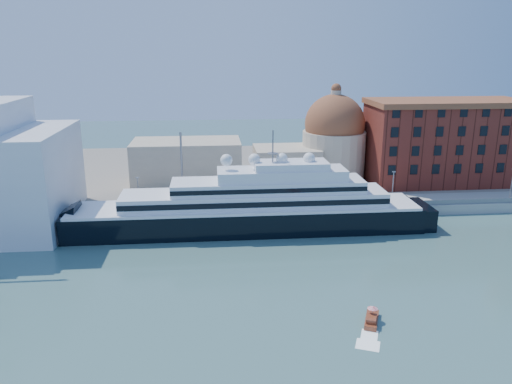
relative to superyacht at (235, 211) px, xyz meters
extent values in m
plane|color=#345957|center=(8.39, -23.00, -4.49)|extent=(400.00, 400.00, 0.00)
cube|color=gray|center=(8.39, 11.00, -3.24)|extent=(180.00, 10.00, 2.50)
cube|color=slate|center=(8.39, 52.00, -3.49)|extent=(260.00, 72.00, 2.00)
cube|color=slate|center=(8.39, 6.50, -1.39)|extent=(180.00, 0.10, 1.20)
cube|color=black|center=(2.37, 0.00, -2.31)|extent=(77.14, 11.87, 6.43)
cone|color=black|center=(-38.18, 0.00, -2.31)|extent=(9.89, 11.87, 11.87)
cube|color=black|center=(40.94, 0.00, -2.51)|extent=(5.93, 10.88, 5.93)
cube|color=white|center=(2.37, 0.00, 1.15)|extent=(75.16, 12.06, 0.59)
cube|color=white|center=(4.35, 0.00, 2.93)|extent=(57.36, 9.89, 2.97)
cube|color=black|center=(4.35, -4.94, 2.93)|extent=(57.36, 0.15, 1.19)
cube|color=white|center=(7.31, 0.00, 5.70)|extent=(41.53, 8.90, 2.57)
cube|color=white|center=(10.28, 0.00, 8.17)|extent=(27.69, 7.91, 2.37)
cube|color=white|center=(12.26, 0.00, 10.15)|extent=(15.82, 6.92, 1.58)
cylinder|color=slate|center=(8.30, 0.00, 14.30)|extent=(0.30, 0.30, 6.92)
sphere|color=white|center=(-1.59, 0.00, 11.53)|extent=(2.57, 2.57, 2.57)
sphere|color=white|center=(4.35, 0.00, 11.53)|extent=(2.57, 2.57, 2.57)
sphere|color=white|center=(10.28, 0.00, 11.53)|extent=(2.57, 2.57, 2.57)
sphere|color=white|center=(16.21, 0.00, 11.53)|extent=(2.57, 2.57, 2.57)
cube|color=white|center=(-38.35, -3.63, -3.97)|extent=(10.85, 6.46, 1.37)
cube|color=white|center=(-36.72, -3.09, -2.86)|extent=(3.93, 3.11, 1.03)
cube|color=maroon|center=(18.15, -40.08, -4.18)|extent=(3.63, 5.55, 0.88)
cube|color=maroon|center=(17.81, -40.90, -3.43)|extent=(2.14, 2.57, 0.70)
cylinder|color=slate|center=(18.31, -39.68, -3.08)|extent=(0.05, 0.05, 1.41)
cone|color=red|center=(18.31, -39.68, -2.29)|extent=(1.58, 1.58, 0.35)
cube|color=maroon|center=(60.39, 29.00, 8.51)|extent=(42.00, 18.00, 22.00)
cube|color=brown|center=(60.39, 29.00, 20.01)|extent=(43.00, 19.00, 1.50)
cylinder|color=beige|center=(30.39, 35.00, 4.51)|extent=(18.00, 18.00, 14.00)
sphere|color=brown|center=(30.39, 35.00, 13.51)|extent=(17.00, 17.00, 17.00)
cylinder|color=beige|center=(30.39, 35.00, 21.51)|extent=(3.00, 3.00, 3.00)
cube|color=beige|center=(16.39, 33.00, 2.51)|extent=(18.00, 14.00, 10.00)
cube|color=beige|center=(-11.61, 35.00, 3.51)|extent=(30.00, 16.00, 12.00)
cylinder|color=slate|center=(-51.61, 8.00, 2.01)|extent=(0.24, 0.24, 8.00)
cube|color=slate|center=(-51.61, 8.00, 6.11)|extent=(0.80, 0.30, 0.25)
cylinder|color=slate|center=(-21.61, 8.00, 2.01)|extent=(0.24, 0.24, 8.00)
cube|color=slate|center=(-21.61, 8.00, 6.11)|extent=(0.80, 0.30, 0.25)
cylinder|color=slate|center=(8.39, 8.00, 2.01)|extent=(0.24, 0.24, 8.00)
cube|color=slate|center=(8.39, 8.00, 6.11)|extent=(0.80, 0.30, 0.25)
cylinder|color=slate|center=(38.39, 8.00, 2.01)|extent=(0.24, 0.24, 8.00)
cube|color=slate|center=(38.39, 8.00, 6.11)|extent=(0.80, 0.30, 0.25)
cylinder|color=slate|center=(68.39, 8.00, 2.01)|extent=(0.24, 0.24, 8.00)
cylinder|color=slate|center=(-11.61, 10.00, 7.01)|extent=(0.50, 0.50, 18.00)
camera|label=1|loc=(-4.84, -103.48, 34.52)|focal=35.00mm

